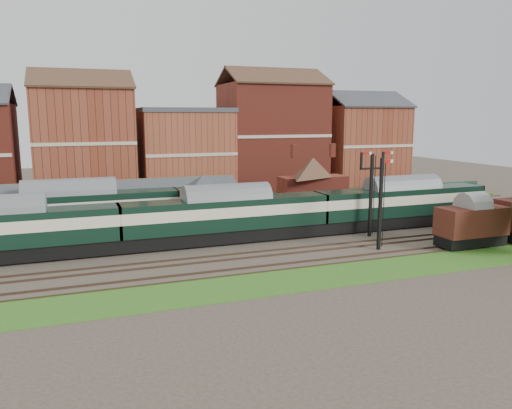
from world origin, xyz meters
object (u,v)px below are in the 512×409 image
object	(u,v)px
semaphore_bracket	(371,189)
platform_railcar	(71,211)
dmu_train	(227,215)
signal_box	(204,204)

from	to	relation	value
semaphore_bracket	platform_railcar	distance (m)	28.60
dmu_train	signal_box	bearing A→B (deg)	112.62
semaphore_bracket	dmu_train	bearing A→B (deg)	169.65
dmu_train	semaphore_bracket	bearing A→B (deg)	-10.35
signal_box	dmu_train	size ratio (longest dim) A/B	0.10
dmu_train	platform_railcar	xyz separation A→B (m)	(-13.39, 6.50, 0.13)
signal_box	semaphore_bracket	xyz separation A→B (m)	(15.04, -5.75, 1.44)
platform_railcar	dmu_train	bearing A→B (deg)	-25.89
semaphore_bracket	platform_railcar	bearing A→B (deg)	161.61
dmu_train	platform_railcar	size ratio (longest dim) A/B	2.84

